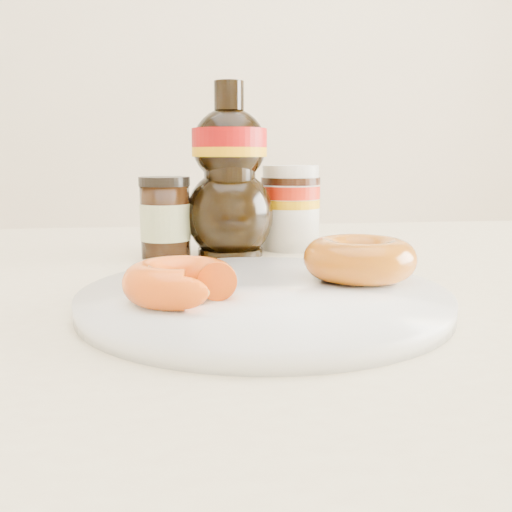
{
  "coord_description": "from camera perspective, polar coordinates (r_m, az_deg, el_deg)",
  "views": [
    {
      "loc": [
        -0.07,
        -0.48,
        0.88
      ],
      "look_at": [
        -0.0,
        0.03,
        0.79
      ],
      "focal_mm": 40.0,
      "sensor_mm": 36.0,
      "label": 1
    }
  ],
  "objects": [
    {
      "name": "dining_table",
      "position": [
        0.62,
        -0.61,
        -9.68
      ],
      "size": [
        1.4,
        0.9,
        0.75
      ],
      "color": "beige",
      "rests_on": "ground"
    },
    {
      "name": "nutella_jar",
      "position": [
        0.77,
        3.44,
        5.2
      ],
      "size": [
        0.08,
        0.08,
        0.11
      ],
      "rotation": [
        0.0,
        0.0,
        -0.38
      ],
      "color": "white",
      "rests_on": "dining_table"
    },
    {
      "name": "donut_bitten",
      "position": [
        0.44,
        -7.6,
        -2.55
      ],
      "size": [
        0.1,
        0.1,
        0.03
      ],
      "primitive_type": "torus",
      "rotation": [
        0.0,
        0.0,
        -0.09
      ],
      "color": "#E15D0C",
      "rests_on": "plate"
    },
    {
      "name": "plate",
      "position": [
        0.48,
        0.81,
        -4.19
      ],
      "size": [
        0.31,
        0.31,
        0.02
      ],
      "color": "white",
      "rests_on": "dining_table"
    },
    {
      "name": "syrup_bottle",
      "position": [
        0.72,
        -2.66,
        8.56
      ],
      "size": [
        0.12,
        0.11,
        0.21
      ],
      "primitive_type": null,
      "rotation": [
        0.0,
        0.0,
        -0.17
      ],
      "color": "black",
      "rests_on": "dining_table"
    },
    {
      "name": "dark_jar",
      "position": [
        0.71,
        -9.06,
        3.72
      ],
      "size": [
        0.06,
        0.06,
        0.1
      ],
      "rotation": [
        0.0,
        0.0,
        0.03
      ],
      "color": "black",
      "rests_on": "dining_table"
    },
    {
      "name": "donut_whole",
      "position": [
        0.53,
        10.32,
        -0.24
      ],
      "size": [
        0.14,
        0.14,
        0.04
      ],
      "primitive_type": "torus",
      "rotation": [
        0.0,
        0.0,
        -0.43
      ],
      "color": "#AD560B",
      "rests_on": "plate"
    }
  ]
}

